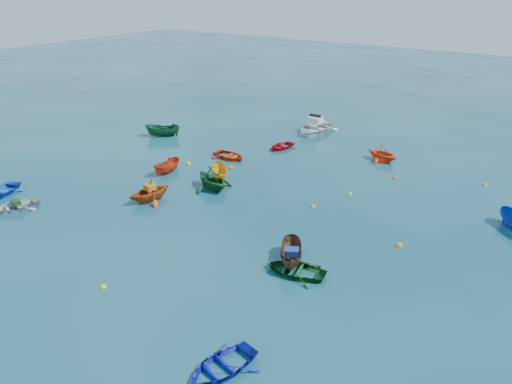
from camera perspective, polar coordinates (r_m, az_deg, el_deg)
The scene contains 27 objects.
ground at distance 29.20m, azimuth -5.59°, elevation -3.98°, with size 160.00×160.00×0.00m, color #093546.
dinghy_white_near at distance 34.62m, azimuth -25.79°, elevation -1.78°, with size 2.00×2.80×0.58m, color beige.
sampan_brown_mid at distance 25.71m, azimuth 4.06°, elevation -8.09°, with size 1.11×2.95×1.14m, color #56361F.
dinghy_blue_se at distance 19.74m, azimuth -3.96°, elevation -19.65°, with size 2.10×2.94×0.61m, color #0D1CAA.
dinghy_orange_w at distance 33.06m, azimuth -11.99°, elevation -0.96°, with size 2.50×2.90×1.53m, color #BB4A11.
sampan_yellow_mid at distance 35.57m, azimuth -4.16°, elevation 1.34°, with size 1.13×2.99×1.16m, color #FFA616.
dinghy_green_e at distance 24.92m, azimuth 4.48°, elevation -9.24°, with size 2.17×3.04×0.63m, color #124F18.
dinghy_red_nw at distance 39.87m, azimuth -3.09°, elevation 3.90°, with size 2.11×2.94×0.61m, color #B9360F.
sampan_orange_n at distance 37.42m, azimuth -10.09°, elevation 2.18°, with size 1.01×2.69×1.04m, color red.
dinghy_green_n at distance 34.28m, azimuth -5.02°, elevation 0.41°, with size 2.76×3.21×1.69m, color #11481D.
dinghy_red_far at distance 42.13m, azimuth 2.85°, elevation 5.01°, with size 1.92×2.68×0.56m, color #B30E14.
dinghy_orange_far at distance 40.49m, azimuth 14.18°, elevation 3.50°, with size 2.33×2.70×1.42m, color #F24A16.
sampan_green_far at distance 46.09m, azimuth -10.58°, elevation 6.29°, with size 1.16×3.08×1.19m, color #125028.
motorboat_white at distance 46.85m, azimuth 6.70°, elevation 6.83°, with size 3.41×4.77×1.59m, color white.
tarp_green_a at distance 34.47m, azimuth -25.77°, elevation -1.07°, with size 0.62×0.47×0.30m, color #104113.
tarp_blue_a at distance 25.20m, azimuth 4.09°, elevation -6.84°, with size 0.71×0.54×0.35m, color navy.
tarp_orange_a at distance 32.70m, azimuth -12.06°, elevation 0.56°, with size 0.74×0.56×0.36m, color #C27813.
tarp_green_b at distance 33.98m, azimuth -5.17°, elevation 1.99°, with size 0.58×0.44×0.28m, color #124822.
buoy_ye_a at distance 24.90m, azimuth -17.04°, elevation -10.38°, with size 0.32×0.32×0.32m, color yellow.
buoy_or_b at distance 28.22m, azimuth 16.03°, elevation -5.94°, with size 0.38×0.38×0.38m, color orange.
buoy_ye_b at distance 38.91m, azimuth -7.74°, elevation 3.19°, with size 0.37×0.37×0.37m, color yellow.
buoy_or_c at distance 37.72m, azimuth -2.88°, elevation 2.71°, with size 0.38×0.38×0.38m, color #DA550B.
buoy_ye_c at distance 33.78m, azimuth 10.71°, elevation -0.29°, with size 0.30×0.30×0.30m, color yellow.
buoy_or_d at distance 31.66m, azimuth 6.51°, elevation -1.71°, with size 0.33×0.33×0.33m, color orange.
buoy_ye_d at distance 36.28m, azimuth -5.41°, elevation 1.75°, with size 0.39×0.39×0.39m, color yellow.
buoy_or_e at distance 37.15m, azimuth 15.55°, elevation 1.49°, with size 0.30×0.30×0.30m, color #D64B0B.
buoy_ye_e at distance 38.13m, azimuth 24.67°, elevation 0.71°, with size 0.35×0.35×0.35m, color gold.
Camera 1 is at (16.93, -19.55, 13.57)m, focal length 35.00 mm.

